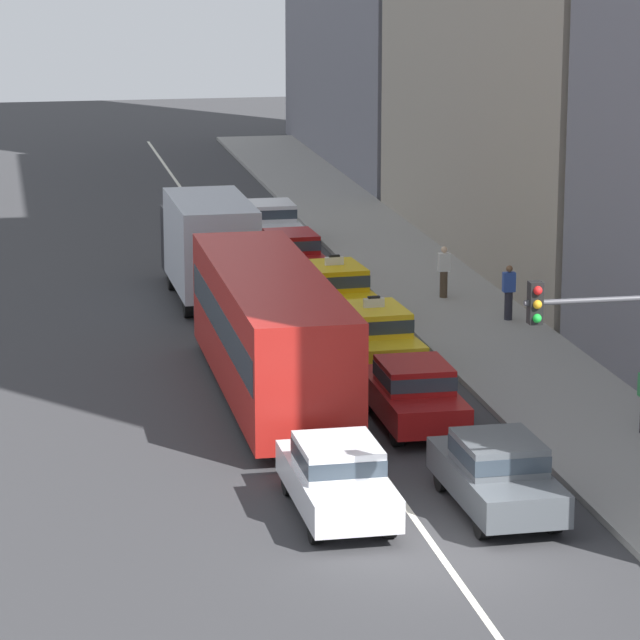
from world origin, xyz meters
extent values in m
plane|color=#353538|center=(0.00, 0.00, 0.00)|extent=(160.00, 160.00, 0.00)
cube|color=silver|center=(0.00, 20.00, 0.00)|extent=(0.14, 80.00, 0.01)
cube|color=gray|center=(5.60, 15.00, 0.07)|extent=(4.00, 90.00, 0.15)
cylinder|color=black|center=(-2.23, 4.08, 0.32)|extent=(0.25, 0.64, 0.64)
cylinder|color=black|center=(-0.78, 4.09, 0.32)|extent=(0.25, 0.64, 0.64)
cylinder|color=black|center=(-2.20, 1.24, 0.32)|extent=(0.25, 0.64, 0.64)
cylinder|color=black|center=(-0.76, 1.25, 0.32)|extent=(0.25, 0.64, 0.64)
cube|color=silver|center=(-1.49, 2.66, 0.65)|extent=(1.80, 4.32, 0.66)
cube|color=silver|center=(-1.49, 2.56, 1.28)|extent=(1.58, 1.91, 0.60)
cube|color=#2D3842|center=(-1.49, 2.56, 1.28)|extent=(1.60, 1.93, 0.33)
cylinder|color=black|center=(-2.46, 14.57, 0.32)|extent=(0.24, 0.64, 0.64)
cylinder|color=black|center=(-0.46, 14.58, 0.32)|extent=(0.24, 0.64, 0.64)
cylinder|color=black|center=(-2.45, 7.85, 0.32)|extent=(0.24, 0.64, 0.64)
cylinder|color=black|center=(-0.45, 7.86, 0.32)|extent=(0.24, 0.64, 0.64)
cube|color=#B21E19|center=(-1.45, 11.21, 1.77)|extent=(2.51, 11.20, 2.90)
cube|color=#2D3842|center=(-1.45, 11.21, 2.02)|extent=(2.53, 10.76, 0.84)
cube|color=black|center=(-1.46, 16.76, 2.97)|extent=(2.13, 0.08, 0.36)
cylinder|color=black|center=(-2.54, 24.24, 0.32)|extent=(0.25, 0.64, 0.64)
cylinder|color=black|center=(-0.64, 24.27, 0.32)|extent=(0.25, 0.64, 0.64)
cylinder|color=black|center=(-2.48, 20.34, 0.32)|extent=(0.25, 0.64, 0.64)
cylinder|color=black|center=(-0.58, 20.37, 0.32)|extent=(0.25, 0.64, 0.64)
cube|color=black|center=(-1.61, 25.23, 1.37)|extent=(2.13, 2.23, 2.10)
cube|color=#2D3842|center=(-1.62, 26.30, 1.67)|extent=(1.93, 0.09, 0.76)
cube|color=#B2B7C1|center=(-1.56, 21.97, 1.92)|extent=(2.38, 5.23, 2.70)
cylinder|color=black|center=(0.99, 3.70, 0.32)|extent=(0.25, 0.64, 0.64)
cylinder|color=black|center=(2.43, 3.73, 0.32)|extent=(0.25, 0.64, 0.64)
cylinder|color=black|center=(1.04, 0.87, 0.32)|extent=(0.25, 0.64, 0.64)
cylinder|color=black|center=(2.49, 0.89, 0.32)|extent=(0.25, 0.64, 0.64)
cube|color=#4C5156|center=(1.74, 2.30, 0.65)|extent=(1.84, 4.33, 0.66)
cube|color=#4C5156|center=(1.74, 2.20, 1.28)|extent=(1.60, 1.93, 0.60)
cube|color=#2D3842|center=(1.74, 2.20, 1.28)|extent=(1.62, 1.95, 0.33)
cylinder|color=black|center=(0.76, 9.75, 0.32)|extent=(0.24, 0.64, 0.64)
cylinder|color=black|center=(2.20, 9.75, 0.32)|extent=(0.24, 0.64, 0.64)
cylinder|color=black|center=(0.76, 6.91, 0.32)|extent=(0.24, 0.64, 0.64)
cylinder|color=black|center=(2.20, 6.91, 0.32)|extent=(0.24, 0.64, 0.64)
cube|color=maroon|center=(1.48, 8.33, 0.65)|extent=(1.76, 4.30, 0.66)
cube|color=maroon|center=(1.48, 8.23, 1.28)|extent=(1.56, 1.90, 0.60)
cube|color=#2D3842|center=(1.48, 8.23, 1.28)|extent=(1.58, 1.92, 0.33)
cylinder|color=black|center=(0.90, 15.31, 0.32)|extent=(0.27, 0.65, 0.64)
cylinder|color=black|center=(2.37, 15.38, 0.32)|extent=(0.27, 0.65, 0.64)
cylinder|color=black|center=(1.05, 12.26, 0.32)|extent=(0.27, 0.65, 0.64)
cylinder|color=black|center=(2.52, 12.33, 0.32)|extent=(0.27, 0.65, 0.64)
cube|color=yellow|center=(1.71, 13.82, 0.67)|extent=(2.02, 4.58, 0.70)
cube|color=black|center=(1.71, 13.82, 0.72)|extent=(2.02, 4.22, 0.10)
cube|color=yellow|center=(1.72, 13.67, 1.34)|extent=(1.70, 2.18, 0.64)
cube|color=#2D3842|center=(1.72, 13.67, 1.34)|extent=(1.72, 2.20, 0.35)
cube|color=white|center=(1.72, 13.67, 1.78)|extent=(0.57, 0.15, 0.24)
cube|color=black|center=(1.72, 13.67, 1.93)|extent=(0.33, 0.13, 0.06)
cube|color=black|center=(1.60, 16.03, 0.42)|extent=(1.71, 0.22, 0.20)
cube|color=black|center=(1.82, 11.61, 0.42)|extent=(1.71, 0.22, 0.20)
cylinder|color=black|center=(0.93, 20.90, 0.32)|extent=(0.28, 0.65, 0.64)
cylinder|color=black|center=(2.40, 20.99, 0.32)|extent=(0.28, 0.65, 0.64)
cylinder|color=black|center=(1.12, 17.84, 0.32)|extent=(0.28, 0.65, 0.64)
cylinder|color=black|center=(2.59, 17.93, 0.32)|extent=(0.28, 0.65, 0.64)
cube|color=yellow|center=(1.76, 19.42, 0.67)|extent=(2.08, 4.60, 0.70)
cube|color=black|center=(1.76, 19.42, 0.72)|extent=(2.08, 4.25, 0.10)
cube|color=yellow|center=(1.77, 19.27, 1.34)|extent=(1.73, 2.20, 0.64)
cube|color=#2D3842|center=(1.77, 19.27, 1.34)|extent=(1.75, 2.22, 0.35)
cube|color=white|center=(1.77, 19.27, 1.78)|extent=(0.57, 0.16, 0.24)
cube|color=black|center=(1.77, 19.27, 1.93)|extent=(0.33, 0.13, 0.06)
cube|color=black|center=(1.62, 21.62, 0.42)|extent=(1.72, 0.25, 0.20)
cube|color=black|center=(1.90, 17.21, 0.42)|extent=(1.72, 0.25, 0.20)
cylinder|color=black|center=(0.70, 26.55, 0.32)|extent=(0.27, 0.65, 0.64)
cylinder|color=black|center=(2.14, 26.61, 0.32)|extent=(0.27, 0.65, 0.64)
cylinder|color=black|center=(0.82, 23.72, 0.32)|extent=(0.27, 0.65, 0.64)
cylinder|color=black|center=(2.26, 23.78, 0.32)|extent=(0.27, 0.65, 0.64)
cube|color=maroon|center=(1.48, 25.17, 0.65)|extent=(1.93, 4.37, 0.66)
cube|color=maroon|center=(1.48, 25.07, 1.28)|extent=(1.64, 1.96, 0.60)
cube|color=#2D3842|center=(1.48, 25.07, 1.28)|extent=(1.66, 1.98, 0.33)
cylinder|color=black|center=(1.07, 32.51, 0.32)|extent=(0.24, 0.64, 0.64)
cylinder|color=black|center=(2.51, 32.50, 0.32)|extent=(0.24, 0.64, 0.64)
cylinder|color=black|center=(1.06, 29.67, 0.32)|extent=(0.24, 0.64, 0.64)
cylinder|color=black|center=(2.50, 29.67, 0.32)|extent=(0.24, 0.64, 0.64)
cube|color=silver|center=(1.79, 31.09, 0.65)|extent=(1.77, 4.31, 0.66)
cube|color=silver|center=(1.79, 30.99, 1.28)|extent=(1.57, 1.90, 0.60)
cube|color=#2D3842|center=(1.79, 30.99, 1.28)|extent=(1.59, 1.92, 0.33)
cylinder|color=#23232D|center=(6.67, 17.67, 0.57)|extent=(0.24, 0.24, 0.84)
cube|color=#2D4CA5|center=(6.67, 17.67, 1.28)|extent=(0.36, 0.22, 0.58)
sphere|color=brown|center=(6.67, 17.67, 1.68)|extent=(0.20, 0.20, 0.20)
cylinder|color=#473828|center=(5.56, 20.90, 0.57)|extent=(0.24, 0.24, 0.83)
cube|color=silver|center=(5.56, 20.90, 1.27)|extent=(0.36, 0.22, 0.57)
sphere|color=beige|center=(5.56, 20.90, 1.66)|extent=(0.20, 0.20, 0.20)
cylinder|color=#47474C|center=(2.45, -1.34, 5.20)|extent=(2.80, 0.10, 0.10)
cube|color=black|center=(1.25, -1.34, 5.20)|extent=(0.24, 0.24, 0.76)
sphere|color=red|center=(1.25, -1.47, 5.45)|extent=(0.16, 0.16, 0.16)
sphere|color=orange|center=(1.25, -1.47, 5.20)|extent=(0.16, 0.16, 0.16)
sphere|color=green|center=(1.25, -1.47, 4.95)|extent=(0.16, 0.16, 0.16)
camera|label=1|loc=(-8.02, -29.62, 12.01)|focal=96.78mm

